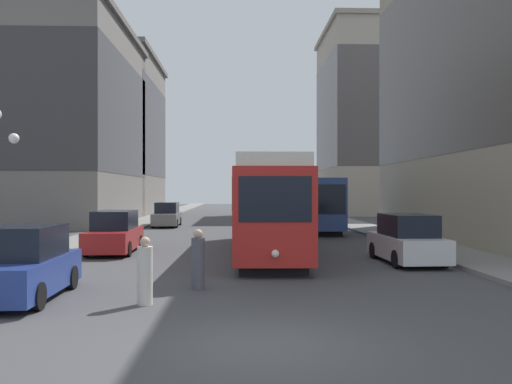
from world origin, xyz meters
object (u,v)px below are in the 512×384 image
(parked_car_left_far, at_px, (167,215))
(parked_car_left_mid, at_px, (22,265))
(parked_car_right_far, at_px, (407,240))
(pedestrian_crossing_near, at_px, (145,273))
(parked_car_left_near, at_px, (115,233))
(transit_bus, at_px, (310,202))
(pedestrian_crossing_far, at_px, (198,261))
(streetcar, at_px, (266,204))

(parked_car_left_far, bearing_deg, parked_car_left_mid, -91.57)
(parked_car_right_far, bearing_deg, parked_car_left_mid, 26.39)
(pedestrian_crossing_near, bearing_deg, parked_car_left_near, -112.80)
(parked_car_left_near, bearing_deg, parked_car_left_far, 88.37)
(transit_bus, xyz_separation_m, pedestrian_crossing_near, (-7.12, -23.64, -1.20))
(transit_bus, relative_size, pedestrian_crossing_far, 7.18)
(streetcar, xyz_separation_m, transit_bus, (3.70, 13.01, -0.15))
(parked_car_left_near, height_order, parked_car_left_far, same)
(transit_bus, height_order, pedestrian_crossing_near, transit_bus)
(parked_car_left_mid, bearing_deg, pedestrian_crossing_near, -15.17)
(parked_car_left_near, height_order, parked_car_right_far, same)
(transit_bus, relative_size, parked_car_left_near, 2.43)
(transit_bus, distance_m, pedestrian_crossing_far, 22.53)
(pedestrian_crossing_near, bearing_deg, parked_car_right_far, -179.57)
(streetcar, distance_m, pedestrian_crossing_near, 11.24)
(parked_car_left_near, distance_m, parked_car_left_mid, 9.98)
(streetcar, height_order, pedestrian_crossing_near, streetcar)
(pedestrian_crossing_far, bearing_deg, transit_bus, 104.31)
(transit_bus, xyz_separation_m, parked_car_right_far, (1.37, -16.59, -1.10))
(transit_bus, bearing_deg, parked_car_left_mid, -115.07)
(parked_car_left_mid, distance_m, pedestrian_crossing_near, 3.27)
(pedestrian_crossing_far, bearing_deg, streetcar, 104.81)
(transit_bus, distance_m, parked_car_left_near, 16.53)
(parked_car_right_far, height_order, pedestrian_crossing_far, parked_car_right_far)
(parked_car_left_near, xyz_separation_m, parked_car_left_far, (-0.00, 17.07, 0.00))
(parked_car_right_far, distance_m, pedestrian_crossing_near, 11.03)
(streetcar, xyz_separation_m, pedestrian_crossing_near, (-3.43, -10.62, -1.35))
(streetcar, bearing_deg, parked_car_right_far, -34.38)
(streetcar, height_order, transit_bus, streetcar)
(transit_bus, height_order, parked_car_left_far, transit_bus)
(streetcar, xyz_separation_m, pedestrian_crossing_far, (-2.33, -8.66, -1.34))
(transit_bus, bearing_deg, pedestrian_crossing_near, -107.58)
(streetcar, height_order, pedestrian_crossing_far, streetcar)
(streetcar, distance_m, transit_bus, 13.53)
(pedestrian_crossing_far, bearing_deg, pedestrian_crossing_near, -89.48)
(parked_car_left_near, bearing_deg, pedestrian_crossing_far, -65.69)
(parked_car_left_mid, bearing_deg, parked_car_left_near, 88.66)
(streetcar, bearing_deg, parked_car_left_far, 111.88)
(parked_car_left_near, distance_m, parked_car_right_far, 12.25)
(streetcar, height_order, parked_car_left_near, streetcar)
(pedestrian_crossing_near, height_order, pedestrian_crossing_far, pedestrian_crossing_far)
(transit_bus, bearing_deg, streetcar, -106.67)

